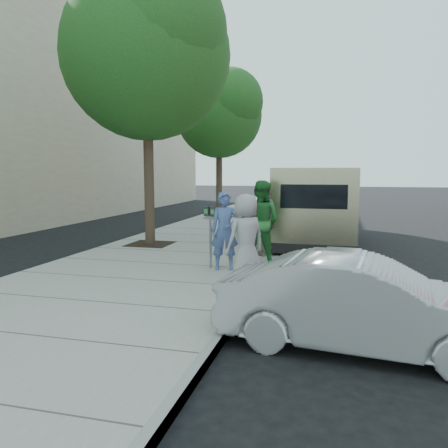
{
  "coord_description": "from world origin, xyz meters",
  "views": [
    {
      "loc": [
        2.85,
        -9.05,
        2.21
      ],
      "look_at": [
        0.53,
        -0.07,
        1.1
      ],
      "focal_mm": 35.0,
      "sensor_mm": 36.0,
      "label": 1
    }
  ],
  "objects_px": {
    "parking_meter": "(210,224)",
    "person_green_shirt": "(261,222)",
    "tree_far": "(220,111)",
    "van": "(318,205)",
    "sedan": "(363,304)",
    "person_officer": "(225,231)",
    "person_striped_polo": "(267,220)",
    "person_gray_shirt": "(246,237)",
    "tree_near": "(148,49)"
  },
  "relations": [
    {
      "from": "tree_far",
      "to": "person_officer",
      "type": "height_order",
      "value": "tree_far"
    },
    {
      "from": "person_green_shirt",
      "to": "parking_meter",
      "type": "bearing_deg",
      "value": 53.88
    },
    {
      "from": "person_officer",
      "to": "person_green_shirt",
      "type": "distance_m",
      "value": 1.08
    },
    {
      "from": "van",
      "to": "person_green_shirt",
      "type": "relative_size",
      "value": 3.34
    },
    {
      "from": "tree_far",
      "to": "van",
      "type": "distance_m",
      "value": 8.05
    },
    {
      "from": "tree_near",
      "to": "van",
      "type": "relative_size",
      "value": 1.2
    },
    {
      "from": "person_officer",
      "to": "person_striped_polo",
      "type": "relative_size",
      "value": 0.95
    },
    {
      "from": "tree_far",
      "to": "person_green_shirt",
      "type": "height_order",
      "value": "tree_far"
    },
    {
      "from": "sedan",
      "to": "person_green_shirt",
      "type": "bearing_deg",
      "value": 32.23
    },
    {
      "from": "person_gray_shirt",
      "to": "van",
      "type": "bearing_deg",
      "value": -149.7
    },
    {
      "from": "parking_meter",
      "to": "person_officer",
      "type": "height_order",
      "value": "person_officer"
    },
    {
      "from": "person_gray_shirt",
      "to": "person_striped_polo",
      "type": "distance_m",
      "value": 2.56
    },
    {
      "from": "parking_meter",
      "to": "sedan",
      "type": "xyz_separation_m",
      "value": [
        2.94,
        -3.36,
        -0.53
      ]
    },
    {
      "from": "parking_meter",
      "to": "sedan",
      "type": "bearing_deg",
      "value": -35.15
    },
    {
      "from": "person_green_shirt",
      "to": "person_striped_polo",
      "type": "xyz_separation_m",
      "value": [
        0.0,
        0.91,
        -0.06
      ]
    },
    {
      "from": "tree_far",
      "to": "sedan",
      "type": "height_order",
      "value": "tree_far"
    },
    {
      "from": "tree_far",
      "to": "sedan",
      "type": "distance_m",
      "value": 15.23
    },
    {
      "from": "tree_far",
      "to": "person_gray_shirt",
      "type": "height_order",
      "value": "tree_far"
    },
    {
      "from": "sedan",
      "to": "van",
      "type": "bearing_deg",
      "value": 13.15
    },
    {
      "from": "person_striped_polo",
      "to": "van",
      "type": "bearing_deg",
      "value": -155.81
    },
    {
      "from": "tree_near",
      "to": "person_green_shirt",
      "type": "bearing_deg",
      "value": -27.0
    },
    {
      "from": "parking_meter",
      "to": "sedan",
      "type": "distance_m",
      "value": 4.5
    },
    {
      "from": "person_officer",
      "to": "person_striped_polo",
      "type": "bearing_deg",
      "value": 54.34
    },
    {
      "from": "sedan",
      "to": "person_striped_polo",
      "type": "relative_size",
      "value": 2.04
    },
    {
      "from": "tree_far",
      "to": "person_striped_polo",
      "type": "relative_size",
      "value": 3.72
    },
    {
      "from": "tree_near",
      "to": "tree_far",
      "type": "distance_m",
      "value": 7.63
    },
    {
      "from": "person_green_shirt",
      "to": "person_striped_polo",
      "type": "distance_m",
      "value": 0.91
    },
    {
      "from": "tree_near",
      "to": "person_gray_shirt",
      "type": "height_order",
      "value": "tree_near"
    },
    {
      "from": "parking_meter",
      "to": "person_green_shirt",
      "type": "relative_size",
      "value": 0.71
    },
    {
      "from": "parking_meter",
      "to": "person_striped_polo",
      "type": "distance_m",
      "value": 1.98
    },
    {
      "from": "van",
      "to": "person_officer",
      "type": "bearing_deg",
      "value": -110.3
    },
    {
      "from": "van",
      "to": "person_gray_shirt",
      "type": "relative_size",
      "value": 3.78
    },
    {
      "from": "van",
      "to": "person_gray_shirt",
      "type": "xyz_separation_m",
      "value": [
        -1.1,
        -5.48,
        -0.25
      ]
    },
    {
      "from": "parking_meter",
      "to": "person_striped_polo",
      "type": "bearing_deg",
      "value": 75.31
    },
    {
      "from": "tree_near",
      "to": "person_officer",
      "type": "xyz_separation_m",
      "value": [
        2.84,
        -2.64,
        -4.57
      ]
    },
    {
      "from": "tree_near",
      "to": "person_striped_polo",
      "type": "xyz_separation_m",
      "value": [
        3.45,
        -0.85,
        -4.52
      ]
    },
    {
      "from": "sedan",
      "to": "person_green_shirt",
      "type": "relative_size",
      "value": 1.91
    },
    {
      "from": "person_officer",
      "to": "parking_meter",
      "type": "bearing_deg",
      "value": 156.1
    },
    {
      "from": "tree_near",
      "to": "van",
      "type": "bearing_deg",
      "value": 24.44
    },
    {
      "from": "tree_near",
      "to": "person_striped_polo",
      "type": "distance_m",
      "value": 5.75
    },
    {
      "from": "tree_far",
      "to": "person_officer",
      "type": "distance_m",
      "value": 11.32
    },
    {
      "from": "sedan",
      "to": "person_striped_polo",
      "type": "xyz_separation_m",
      "value": [
        -2.0,
        5.1,
        0.44
      ]
    },
    {
      "from": "van",
      "to": "person_striped_polo",
      "type": "bearing_deg",
      "value": -110.95
    },
    {
      "from": "person_officer",
      "to": "tree_near",
      "type": "bearing_deg",
      "value": 120.38
    },
    {
      "from": "tree_far",
      "to": "tree_near",
      "type": "bearing_deg",
      "value": -90.0
    },
    {
      "from": "person_officer",
      "to": "person_gray_shirt",
      "type": "distance_m",
      "value": 0.98
    },
    {
      "from": "van",
      "to": "person_green_shirt",
      "type": "xyz_separation_m",
      "value": [
        -1.1,
        -3.83,
        -0.14
      ]
    },
    {
      "from": "tree_near",
      "to": "person_officer",
      "type": "height_order",
      "value": "tree_near"
    },
    {
      "from": "tree_near",
      "to": "person_gray_shirt",
      "type": "bearing_deg",
      "value": -44.63
    },
    {
      "from": "sedan",
      "to": "person_officer",
      "type": "relative_size",
      "value": 2.16
    }
  ]
}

